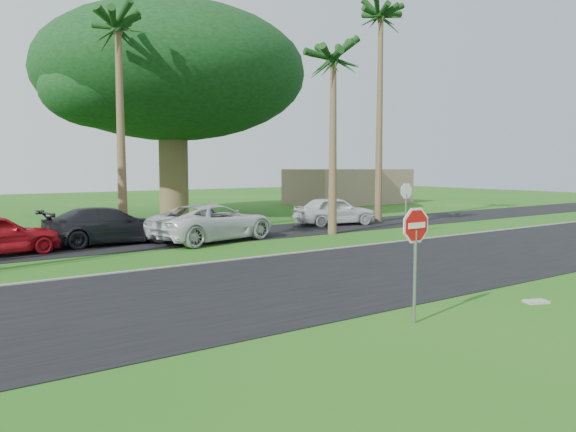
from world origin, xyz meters
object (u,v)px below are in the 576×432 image
(car_dark, at_px, (108,226))
(car_minivan, at_px, (213,223))
(stop_sign_near, at_px, (415,241))
(car_pickup, at_px, (335,211))
(stop_sign_far, at_px, (406,198))

(car_dark, distance_m, car_minivan, 4.45)
(stop_sign_near, xyz_separation_m, car_pickup, (11.21, 16.07, -0.99))
(stop_sign_far, xyz_separation_m, car_pickup, (-0.29, 5.07, -0.99))
(stop_sign_near, relative_size, car_pickup, 0.57)
(car_minivan, height_order, car_pickup, car_minivan)
(stop_sign_near, bearing_deg, car_dark, 95.77)
(stop_sign_near, height_order, car_pickup, stop_sign_near)
(stop_sign_near, xyz_separation_m, stop_sign_far, (11.50, 11.00, 0.00))
(stop_sign_near, relative_size, car_minivan, 0.44)
(car_dark, relative_size, car_pickup, 1.17)
(stop_sign_far, relative_size, car_pickup, 0.57)
(car_pickup, bearing_deg, stop_sign_far, -164.75)
(stop_sign_far, height_order, car_pickup, stop_sign_far)
(car_minivan, distance_m, car_pickup, 8.88)
(stop_sign_near, xyz_separation_m, car_dark, (-1.58, 15.68, -0.99))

